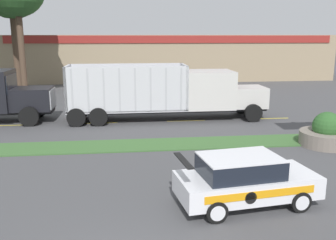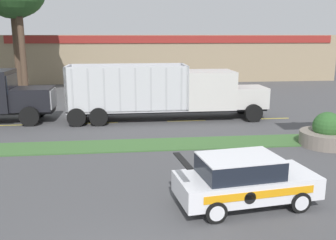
% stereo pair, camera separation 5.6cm
% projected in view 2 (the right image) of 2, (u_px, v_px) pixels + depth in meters
% --- Properties ---
extents(grass_verge, '(120.00, 2.00, 0.06)m').
position_uv_depth(grass_verge, '(124.00, 146.00, 17.82)').
color(grass_verge, '#3D6633').
rests_on(grass_verge, ground_plane).
extents(centre_line_3, '(2.40, 0.14, 0.01)m').
position_uv_depth(centre_line_3, '(5.00, 125.00, 21.91)').
color(centre_line_3, yellow).
rests_on(centre_line_3, ground_plane).
extents(centre_line_4, '(2.40, 0.14, 0.01)m').
position_uv_depth(centre_line_4, '(98.00, 123.00, 22.50)').
color(centre_line_4, yellow).
rests_on(centre_line_4, ground_plane).
extents(centre_line_5, '(2.40, 0.14, 0.01)m').
position_uv_depth(centre_line_5, '(186.00, 121.00, 23.09)').
color(centre_line_5, yellow).
rests_on(centre_line_5, ground_plane).
extents(centre_line_6, '(2.40, 0.14, 0.01)m').
position_uv_depth(centre_line_6, '(271.00, 119.00, 23.68)').
color(centre_line_6, yellow).
rests_on(centre_line_6, ground_plane).
extents(dump_truck_mid, '(12.27, 2.78, 3.42)m').
position_uv_depth(dump_truck_mid, '(187.00, 94.00, 23.22)').
color(dump_truck_mid, black).
rests_on(dump_truck_mid, ground_plane).
extents(rally_car, '(4.52, 2.42, 1.63)m').
position_uv_depth(rally_car, '(244.00, 180.00, 11.54)').
color(rally_car, white).
rests_on(rally_car, ground_plane).
extents(stone_planter, '(2.50, 2.50, 1.63)m').
position_uv_depth(stone_planter, '(327.00, 134.00, 17.83)').
color(stone_planter, slate).
rests_on(stone_planter, ground_plane).
extents(store_building_backdrop, '(37.14, 12.10, 5.15)m').
position_uv_depth(store_building_backdrop, '(169.00, 56.00, 46.40)').
color(store_building_backdrop, '#9E896B').
rests_on(store_building_backdrop, ground_plane).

